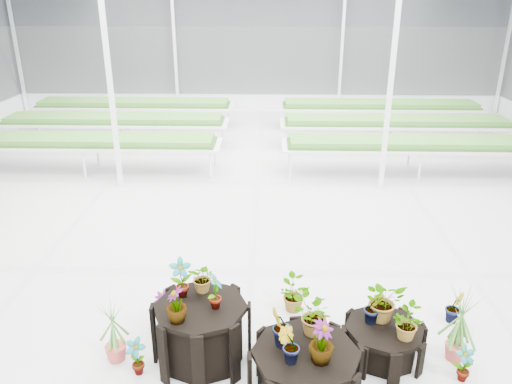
{
  "coord_description": "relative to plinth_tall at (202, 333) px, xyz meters",
  "views": [
    {
      "loc": [
        0.44,
        -6.72,
        4.2
      ],
      "look_at": [
        0.24,
        0.46,
        1.3
      ],
      "focal_mm": 35.0,
      "sensor_mm": 36.0,
      "label": 1
    }
  ],
  "objects": [
    {
      "name": "steel_frame",
      "position": [
        0.35,
        1.82,
        1.86
      ],
      "size": [
        18.0,
        24.0,
        4.5
      ],
      "primitive_type": null,
      "color": "silver",
      "rests_on": "ground"
    },
    {
      "name": "greenhouse_shell",
      "position": [
        0.35,
        1.82,
        1.86
      ],
      "size": [
        18.0,
        24.0,
        4.5
      ],
      "primitive_type": null,
      "color": "white",
      "rests_on": "ground"
    },
    {
      "name": "nursery_benches",
      "position": [
        0.35,
        9.02,
        0.03
      ],
      "size": [
        16.0,
        7.0,
        0.84
      ],
      "primitive_type": null,
      "color": "silver",
      "rests_on": "ground"
    },
    {
      "name": "plinth_mid",
      "position": [
        1.2,
        -0.6,
        -0.07
      ],
      "size": [
        1.36,
        1.36,
        0.64
      ],
      "primitive_type": "cylinder",
      "rotation": [
        0.0,
        0.0,
        0.14
      ],
      "color": "black",
      "rests_on": "ground"
    },
    {
      "name": "plinth_tall",
      "position": [
        0.0,
        0.0,
        0.0
      ],
      "size": [
        1.21,
        1.21,
        0.78
      ],
      "primitive_type": "cylinder",
      "rotation": [
        0.0,
        0.0,
        0.06
      ],
      "color": "black",
      "rests_on": "ground"
    },
    {
      "name": "plinth_low",
      "position": [
        2.2,
        0.1,
        -0.17
      ],
      "size": [
        1.04,
        1.04,
        0.44
      ],
      "primitive_type": "cylinder",
      "rotation": [
        0.0,
        0.0,
        0.07
      ],
      "color": "black",
      "rests_on": "ground"
    },
    {
      "name": "ground_plane",
      "position": [
        0.35,
        1.82,
        -0.39
      ],
      "size": [
        24.0,
        24.0,
        0.0
      ],
      "primitive_type": "plane",
      "color": "gray",
      "rests_on": "ground"
    },
    {
      "name": "nursery_plants",
      "position": [
        1.17,
        -0.12,
        0.17
      ],
      "size": [
        4.74,
        3.23,
        1.29
      ],
      "color": "#3F722A",
      "rests_on": "ground"
    }
  ]
}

